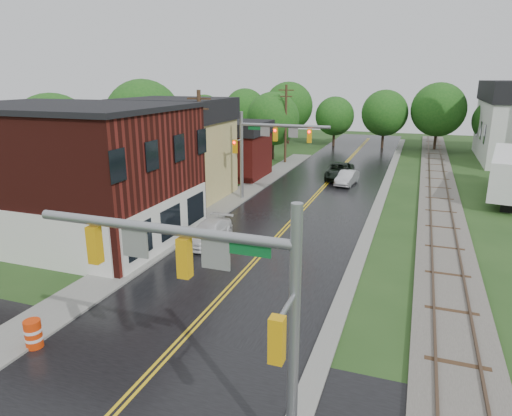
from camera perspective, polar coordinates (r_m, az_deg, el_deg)
The scene contains 21 objects.
main_road at distance 39.53m, azimuth 7.42°, elevation 1.50°, with size 10.00×90.00×0.02m, color black.
cross_road at distance 15.84m, azimuth -17.45°, elevation -23.37°, with size 60.00×9.00×0.02m, color black.
curb_right at distance 43.64m, azimuth 15.81°, elevation 2.41°, with size 0.80×70.00×0.12m, color gray.
sidewalk_left at distance 36.76m, azimuth -3.77°, elevation 0.48°, with size 2.40×50.00×0.12m, color gray.
brick_building at distance 30.92m, azimuth -22.32°, elevation 4.22°, with size 14.30×10.30×8.30m.
yellow_house at distance 39.04m, azimuth -9.79°, elevation 6.02°, with size 8.00×7.00×6.40m, color tan.
darkred_building at distance 46.73m, azimuth -3.23°, elevation 6.63°, with size 7.00×6.00×4.40m, color #3F0F0C.
railroad at distance 43.58m, azimuth 21.85°, elevation 1.98°, with size 3.20×80.00×0.30m.
traffic_signal_near at distance 11.56m, azimuth -5.49°, elevation -9.13°, with size 7.34×0.30×7.20m.
traffic_signal_far at distance 36.62m, azimuth 1.31°, elevation 8.41°, with size 7.34×0.43×7.20m.
utility_pole_b at distance 33.35m, azimuth -6.94°, elevation 7.09°, with size 1.80×0.28×9.00m.
utility_pole_c at distance 53.77m, azimuth 3.73°, elevation 10.57°, with size 1.80×0.28×9.00m.
tree_left_a at distance 40.73m, azimuth -23.85°, elevation 8.04°, with size 6.80×6.80×8.67m.
tree_left_b at distance 47.25m, azimuth -13.76°, elevation 10.61°, with size 7.60×7.60×9.69m.
tree_left_c at distance 52.41m, azimuth -5.09°, elevation 10.17°, with size 6.00×6.00×7.65m.
tree_left_e at distance 56.16m, azimuth 2.24°, elevation 10.93°, with size 6.40×6.40×8.16m.
suv_dark at distance 46.29m, azimuth 10.43°, elevation 4.52°, with size 2.62×5.68×1.58m, color black.
sedan_silver at distance 44.00m, azimuth 11.31°, elevation 3.71°, with size 1.41×4.04×1.33m, color silver.
pickup_white at distance 28.22m, azimuth -5.90°, elevation -3.08°, with size 1.82×4.48×1.30m, color white.
semi_trailer at distance 43.60m, azimuth 29.09°, elevation 4.02°, with size 4.43×12.32×3.82m.
construction_barrel at distance 19.67m, azimuth -26.07°, elevation -13.97°, with size 0.63×0.63×1.12m, color red.
Camera 1 is at (8.02, -7.43, 9.89)m, focal length 32.00 mm.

